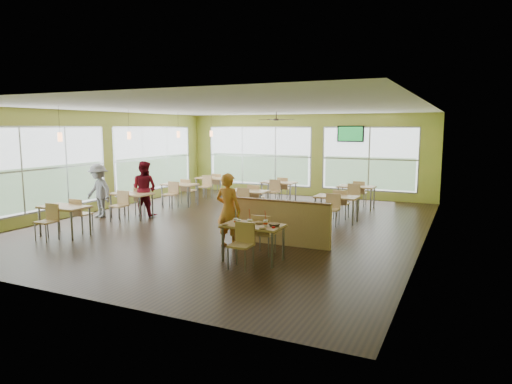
% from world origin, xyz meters
% --- Properties ---
extents(room, '(12.00, 12.04, 3.20)m').
position_xyz_m(room, '(0.00, 0.00, 1.60)').
color(room, black).
rests_on(room, ground).
extents(window_bays, '(9.24, 10.24, 2.38)m').
position_xyz_m(window_bays, '(-2.65, 3.08, 1.48)').
color(window_bays, white).
rests_on(window_bays, room).
extents(main_table, '(1.22, 1.52, 0.87)m').
position_xyz_m(main_table, '(2.00, -3.00, 0.63)').
color(main_table, '#DCB676').
rests_on(main_table, floor).
extents(half_wall_divider, '(2.40, 0.14, 1.04)m').
position_xyz_m(half_wall_divider, '(2.00, -1.55, 0.52)').
color(half_wall_divider, '#DCB676').
rests_on(half_wall_divider, floor).
extents(dining_tables, '(6.92, 8.72, 0.87)m').
position_xyz_m(dining_tables, '(-1.05, 1.71, 0.63)').
color(dining_tables, '#DCB676').
rests_on(dining_tables, floor).
extents(pendant_lights, '(0.11, 7.31, 0.86)m').
position_xyz_m(pendant_lights, '(-3.20, 0.68, 2.45)').
color(pendant_lights, '#2D2119').
rests_on(pendant_lights, ceiling).
extents(ceiling_fan, '(1.25, 1.25, 0.29)m').
position_xyz_m(ceiling_fan, '(-0.00, 3.00, 2.95)').
color(ceiling_fan, '#2D2119').
rests_on(ceiling_fan, ceiling).
extents(tv_backwall, '(1.00, 0.07, 0.60)m').
position_xyz_m(tv_backwall, '(1.80, 5.90, 2.45)').
color(tv_backwall, black).
rests_on(tv_backwall, wall_back).
extents(man_plaid, '(0.64, 0.44, 1.68)m').
position_xyz_m(man_plaid, '(1.02, -2.24, 0.84)').
color(man_plaid, '#E45719').
rests_on(man_plaid, floor).
extents(patron_maroon, '(0.85, 0.68, 1.68)m').
position_xyz_m(patron_maroon, '(-3.06, -0.07, 0.84)').
color(patron_maroon, '#5D0C16').
rests_on(patron_maroon, floor).
extents(patron_grey, '(1.14, 0.81, 1.60)m').
position_xyz_m(patron_grey, '(-4.15, -0.84, 0.80)').
color(patron_grey, slate).
rests_on(patron_grey, floor).
extents(cup_blue, '(0.09, 0.09, 0.33)m').
position_xyz_m(cup_blue, '(1.67, -3.12, 0.82)').
color(cup_blue, white).
rests_on(cup_blue, main_table).
extents(cup_yellow, '(0.09, 0.09, 0.34)m').
position_xyz_m(cup_yellow, '(1.79, -3.22, 0.82)').
color(cup_yellow, white).
rests_on(cup_yellow, main_table).
extents(cup_red_near, '(0.11, 0.11, 0.38)m').
position_xyz_m(cup_red_near, '(2.02, -3.19, 0.83)').
color(cup_red_near, white).
rests_on(cup_red_near, main_table).
extents(cup_red_far, '(0.10, 0.10, 0.34)m').
position_xyz_m(cup_red_far, '(2.30, -3.06, 0.82)').
color(cup_red_far, white).
rests_on(cup_red_far, main_table).
extents(food_basket, '(0.23, 0.23, 0.05)m').
position_xyz_m(food_basket, '(2.44, -2.95, 0.78)').
color(food_basket, black).
rests_on(food_basket, main_table).
extents(ketchup_cup, '(0.07, 0.07, 0.03)m').
position_xyz_m(ketchup_cup, '(2.50, -3.12, 0.76)').
color(ketchup_cup, '#B70506').
rests_on(ketchup_cup, main_table).
extents(wrapper_left, '(0.17, 0.15, 0.04)m').
position_xyz_m(wrapper_left, '(1.52, -3.30, 0.77)').
color(wrapper_left, tan).
rests_on(wrapper_left, main_table).
extents(wrapper_mid, '(0.23, 0.21, 0.05)m').
position_xyz_m(wrapper_mid, '(2.07, -2.88, 0.78)').
color(wrapper_mid, tan).
rests_on(wrapper_mid, main_table).
extents(wrapper_right, '(0.18, 0.18, 0.04)m').
position_xyz_m(wrapper_right, '(2.34, -3.30, 0.77)').
color(wrapper_right, tan).
rests_on(wrapper_right, main_table).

